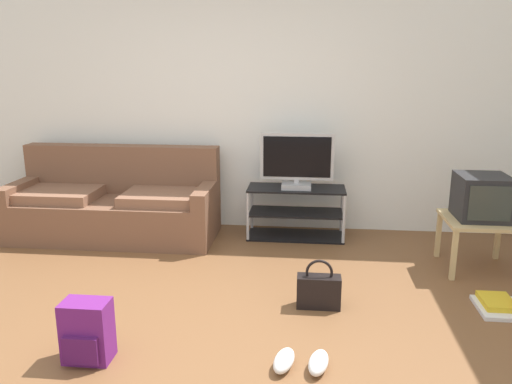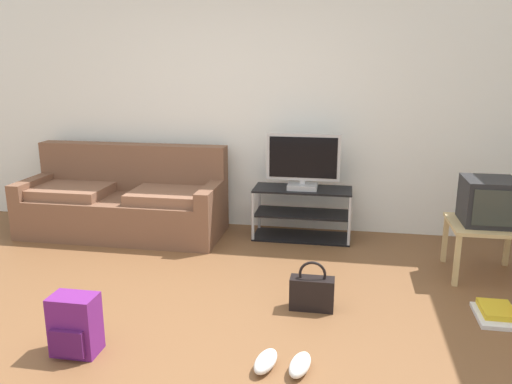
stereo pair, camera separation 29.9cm
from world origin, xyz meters
TOP-DOWN VIEW (x-y plane):
  - ground_plane at (0.00, 0.00)m, footprint 9.00×9.80m
  - wall_back at (0.00, 2.45)m, footprint 9.00×0.10m
  - couch at (-1.17, 1.94)m, footprint 2.05×0.82m
  - tv_stand at (0.66, 2.09)m, footprint 0.97×0.40m
  - flat_tv at (0.66, 2.06)m, footprint 0.72×0.22m
  - side_table at (2.23, 1.41)m, footprint 0.58×0.58m
  - crt_tv at (2.23, 1.42)m, footprint 0.41×0.43m
  - backpack at (-0.51, -0.28)m, footprint 0.28×0.25m
  - handbag at (0.87, 0.55)m, footprint 0.32×0.13m
  - sneakers_pair at (0.76, -0.24)m, footprint 0.36×0.27m
  - floor_tray at (2.26, 0.63)m, footprint 0.49×0.36m

SIDE VIEW (x-z plane):
  - ground_plane at x=0.00m, z-range -0.02..0.00m
  - floor_tray at x=2.26m, z-range -0.03..0.11m
  - sneakers_pair at x=0.76m, z-range 0.00..0.09m
  - handbag at x=0.87m, z-range -0.05..0.31m
  - backpack at x=-0.51m, z-range 0.00..0.37m
  - tv_stand at x=0.66m, z-range 0.00..0.52m
  - couch at x=-1.17m, z-range -0.12..0.77m
  - side_table at x=2.23m, z-range 0.16..0.62m
  - crt_tv at x=2.23m, z-range 0.45..0.82m
  - flat_tv at x=0.66m, z-range 0.51..1.06m
  - wall_back at x=0.00m, z-range 0.00..2.70m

